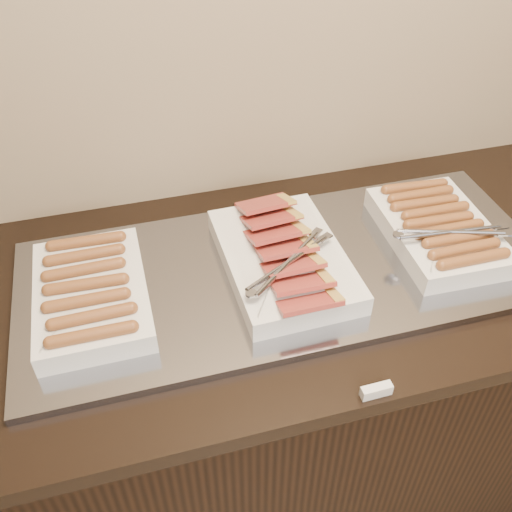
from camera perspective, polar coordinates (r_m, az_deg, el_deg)
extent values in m
cube|color=black|center=(1.67, 2.23, -13.65)|extent=(2.00, 0.70, 0.86)
cube|color=black|center=(1.33, 2.74, -2.42)|extent=(2.06, 0.76, 0.04)
cube|color=gray|center=(1.31, 3.08, -1.42)|extent=(1.20, 0.50, 0.02)
cube|color=silver|center=(1.25, -16.11, -3.75)|extent=(0.23, 0.34, 0.05)
cylinder|color=brown|center=(1.13, -16.11, -7.55)|extent=(0.15, 0.03, 0.03)
cylinder|color=brown|center=(1.16, -16.06, -5.81)|extent=(0.15, 0.03, 0.03)
cylinder|color=brown|center=(1.19, -16.60, -4.27)|extent=(0.15, 0.03, 0.03)
cylinder|color=brown|center=(1.23, -16.64, -2.73)|extent=(0.15, 0.03, 0.03)
cylinder|color=brown|center=(1.26, -16.84, -1.31)|extent=(0.15, 0.03, 0.03)
cylinder|color=brown|center=(1.30, -16.78, 0.08)|extent=(0.15, 0.03, 0.03)
cylinder|color=brown|center=(1.33, -16.62, 1.42)|extent=(0.15, 0.03, 0.03)
cube|color=silver|center=(1.28, 2.74, -0.34)|extent=(0.27, 0.39, 0.05)
cube|color=#AA363B|center=(1.16, 5.14, -4.42)|extent=(0.13, 0.09, 0.04)
cube|color=#AA363B|center=(1.19, 4.49, -2.54)|extent=(0.13, 0.09, 0.04)
cube|color=#AA363B|center=(1.22, 3.61, -0.82)|extent=(0.13, 0.10, 0.04)
cube|color=#AA363B|center=(1.26, 2.96, 0.85)|extent=(0.13, 0.09, 0.04)
cube|color=#AA363B|center=(1.29, 1.96, 2.35)|extent=(0.14, 0.10, 0.04)
cube|color=#AA363B|center=(1.33, 1.54, 3.86)|extent=(0.14, 0.10, 0.04)
cube|color=#AA363B|center=(1.37, 0.94, 5.25)|extent=(0.14, 0.10, 0.04)
cube|color=silver|center=(1.42, 17.67, 2.40)|extent=(0.24, 0.35, 0.05)
cylinder|color=brown|center=(1.32, 20.93, -0.29)|extent=(0.15, 0.03, 0.03)
cylinder|color=brown|center=(1.34, 20.11, 0.67)|extent=(0.15, 0.03, 0.03)
cylinder|color=brown|center=(1.36, 19.57, 1.66)|extent=(0.15, 0.03, 0.03)
cylinder|color=brown|center=(1.38, 18.74, 2.55)|extent=(0.15, 0.03, 0.03)
cylinder|color=brown|center=(1.40, 17.77, 3.39)|extent=(0.15, 0.03, 0.03)
cylinder|color=brown|center=(1.43, 17.50, 4.31)|extent=(0.15, 0.03, 0.03)
cylinder|color=brown|center=(1.45, 16.51, 5.09)|extent=(0.15, 0.03, 0.03)
cylinder|color=brown|center=(1.48, 16.14, 5.93)|extent=(0.15, 0.03, 0.03)
cylinder|color=brown|center=(1.50, 15.57, 6.71)|extent=(0.15, 0.04, 0.03)
cube|color=silver|center=(1.11, 11.94, -13.04)|extent=(0.06, 0.02, 0.02)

